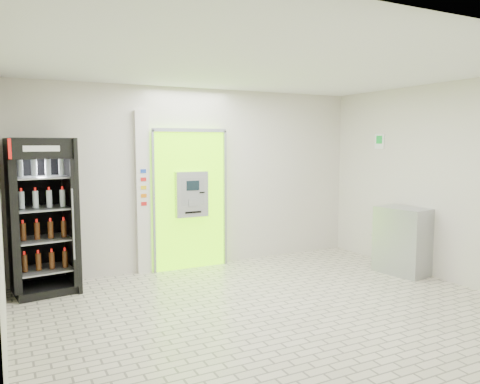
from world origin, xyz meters
TOP-DOWN VIEW (x-y plane):
  - ground at (0.00, 0.00)m, footprint 6.00×6.00m
  - room_shell at (0.00, 0.00)m, footprint 6.00×6.00m
  - atm_assembly at (-0.20, 2.41)m, footprint 1.30×0.24m
  - pillar at (-0.98, 2.45)m, footprint 0.22×0.11m
  - beverage_cooler at (-2.49, 2.14)m, footprint 0.90×0.84m
  - steel_cabinet at (2.72, 0.52)m, footprint 0.68×0.88m
  - exit_sign at (2.99, 1.40)m, footprint 0.02×0.22m

SIDE VIEW (x-z plane):
  - ground at x=0.00m, z-range 0.00..0.00m
  - steel_cabinet at x=2.72m, z-range 0.00..1.07m
  - beverage_cooler at x=-2.49m, z-range -0.04..2.12m
  - atm_assembly at x=-0.20m, z-range 0.01..2.34m
  - pillar at x=-0.98m, z-range 0.00..2.60m
  - room_shell at x=0.00m, z-range -1.16..4.84m
  - exit_sign at x=2.99m, z-range 1.99..2.25m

